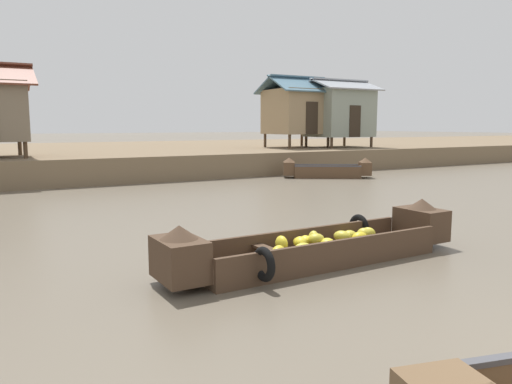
# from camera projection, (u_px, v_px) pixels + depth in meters

# --- Properties ---
(ground_plane) EXTENTS (300.00, 300.00, 0.00)m
(ground_plane) POSITION_uv_depth(u_px,v_px,m) (212.00, 218.00, 12.68)
(ground_plane) COLOR #665B4C
(riverbank_strip) EXTENTS (160.00, 20.00, 1.08)m
(riverbank_strip) POSITION_uv_depth(u_px,v_px,m) (78.00, 157.00, 28.40)
(riverbank_strip) COLOR #756047
(riverbank_strip) RESTS_ON ground
(banana_boat) EXTENTS (5.74, 1.86, 0.93)m
(banana_boat) POSITION_uv_depth(u_px,v_px,m) (319.00, 245.00, 8.51)
(banana_boat) COLOR #473323
(banana_boat) RESTS_ON ground
(fishing_skiff_distant) EXTENTS (3.78, 2.77, 0.91)m
(fishing_skiff_distant) POSITION_uv_depth(u_px,v_px,m) (327.00, 170.00, 22.55)
(fishing_skiff_distant) COLOR brown
(fishing_skiff_distant) RESTS_ON ground
(stilt_house_mid_right) EXTENTS (3.77, 3.53, 4.12)m
(stilt_house_mid_right) POSITION_uv_depth(u_px,v_px,m) (296.00, 111.00, 28.86)
(stilt_house_mid_right) COLOR #4C3826
(stilt_house_mid_right) RESTS_ON riverbank_strip
(stilt_house_right) EXTENTS (4.07, 3.36, 3.99)m
(stilt_house_right) POSITION_uv_depth(u_px,v_px,m) (339.00, 112.00, 29.39)
(stilt_house_right) COLOR #4C3826
(stilt_house_right) RESTS_ON riverbank_strip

